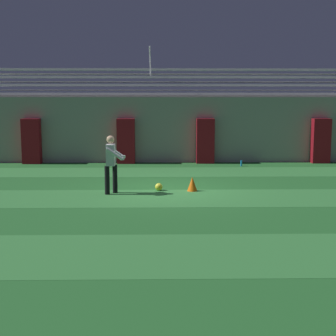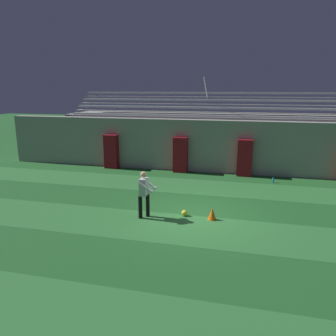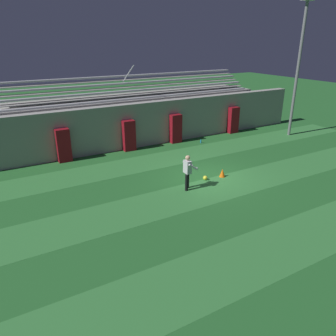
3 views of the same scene
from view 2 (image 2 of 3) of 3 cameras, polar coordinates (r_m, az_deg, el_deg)
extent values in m
plane|color=#236028|center=(11.94, 4.41, -8.12)|extent=(80.00, 80.00, 0.00)
cube|color=#337A38|center=(6.87, -4.71, -26.56)|extent=(28.00, 2.37, 0.01)
cube|color=#337A38|center=(10.79, 3.29, -10.56)|extent=(28.00, 2.37, 0.01)
cube|color=#337A38|center=(15.18, 6.53, -3.33)|extent=(28.00, 2.37, 0.01)
cube|color=#999691|center=(17.80, 7.89, 3.79)|extent=(24.00, 0.60, 2.80)
cube|color=maroon|center=(17.59, 2.19, 2.30)|extent=(0.75, 0.44, 1.90)
cube|color=maroon|center=(17.26, 13.23, 1.72)|extent=(0.75, 0.44, 1.90)
cube|color=maroon|center=(18.77, -9.84, 2.84)|extent=(0.75, 0.44, 1.90)
cube|color=#999691|center=(19.75, 8.50, 4.90)|extent=(18.00, 3.20, 2.90)
cube|color=#B7B7BC|center=(18.34, 8.30, 8.96)|extent=(17.10, 0.36, 0.10)
cube|color=#999691|center=(18.16, 8.21, 8.19)|extent=(17.10, 0.60, 0.04)
cube|color=#B7B7BC|center=(19.01, 8.55, 10.32)|extent=(17.10, 0.36, 0.10)
cube|color=#999691|center=(18.83, 8.47, 9.59)|extent=(17.10, 0.60, 0.04)
cube|color=#B7B7BC|center=(19.69, 8.78, 11.59)|extent=(17.10, 0.36, 0.10)
cube|color=#999691|center=(19.50, 8.70, 10.90)|extent=(17.10, 0.60, 0.04)
cube|color=#B7B7BC|center=(20.38, 9.00, 12.78)|extent=(17.10, 0.36, 0.10)
cube|color=#999691|center=(20.18, 8.93, 12.12)|extent=(17.10, 0.60, 0.04)
cylinder|color=#B7B7BC|center=(19.15, 6.60, 13.55)|extent=(0.06, 1.93, 1.25)
cylinder|color=black|center=(11.65, -3.56, -6.52)|extent=(0.14, 0.14, 0.82)
cylinder|color=black|center=(11.51, -4.85, -6.79)|extent=(0.14, 0.14, 0.82)
cube|color=silver|center=(11.35, -4.26, -3.29)|extent=(0.24, 0.38, 0.60)
sphere|color=tan|center=(11.23, -4.30, -1.15)|extent=(0.22, 0.22, 0.22)
cylinder|color=silver|center=(11.51, -3.23, -2.77)|extent=(0.48, 0.09, 0.37)
cylinder|color=silver|center=(11.08, -3.96, -3.45)|extent=(0.48, 0.09, 0.37)
cube|color=silver|center=(11.46, -2.32, -3.52)|extent=(0.11, 0.11, 0.08)
cube|color=silver|center=(11.09, -2.90, -4.11)|extent=(0.11, 0.11, 0.08)
sphere|color=yellow|center=(11.78, 2.89, -7.83)|extent=(0.22, 0.22, 0.22)
cone|color=orange|center=(11.52, 7.70, -7.92)|extent=(0.30, 0.30, 0.42)
cylinder|color=#1E8CD8|center=(16.55, 17.83, -2.05)|extent=(0.07, 0.07, 0.24)
camera|label=1|loc=(3.94, -125.49, -35.86)|focal=50.00mm
camera|label=3|loc=(11.28, -85.67, 12.28)|focal=35.00mm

